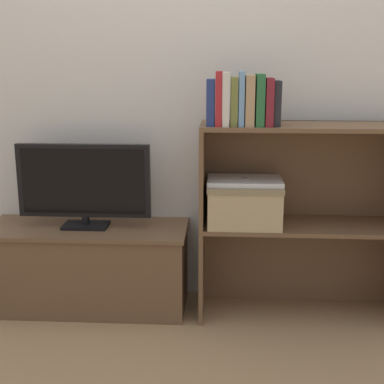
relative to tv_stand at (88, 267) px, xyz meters
The scene contains 17 objects.
ground_plane 0.60m from the tv_stand, 19.36° to the right, with size 16.00×16.00×0.00m, color #A37F56.
wall_back 1.14m from the tv_stand, 22.68° to the left, with size 10.00×0.05×2.40m.
tv_stand is the anchor object (origin of this frame).
tv 0.43m from the tv_stand, 90.00° to the right, with size 0.65×0.14×0.41m.
bookshelf_lower_tier 1.06m from the tv_stand, ahead, with size 0.98×0.33×0.47m.
bookshelf_upper_tier 1.20m from the tv_stand, ahead, with size 0.98×0.33×0.47m.
book_navy 1.04m from the tv_stand, ahead, with size 0.04×0.12×0.20m.
book_crimson 1.07m from the tv_stand, ahead, with size 0.03×0.13×0.24m.
book_ivory 1.09m from the tv_stand, ahead, with size 0.03×0.15×0.23m.
book_olive 1.10m from the tv_stand, ahead, with size 0.03×0.13×0.21m.
book_skyblue 1.14m from the tv_stand, ahead, with size 0.02×0.14×0.24m.
book_tan 1.15m from the tv_stand, ahead, with size 0.04×0.16×0.22m.
book_forest 1.19m from the tv_stand, ahead, with size 0.04×0.15×0.23m.
book_maroon 1.21m from the tv_stand, ahead, with size 0.03×0.15×0.21m.
book_charcoal 1.23m from the tv_stand, ahead, with size 0.03×0.12×0.20m.
storage_basket_left 0.86m from the tv_stand, ahead, with size 0.35×0.30×0.20m.
laptop 0.91m from the tv_stand, ahead, with size 0.35×0.23×0.02m.
Camera 1 is at (0.15, -2.31, 1.22)m, focal length 50.00 mm.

